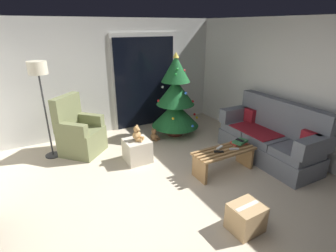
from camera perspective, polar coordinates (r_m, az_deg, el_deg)
ground_plane at (r=3.82m, az=-0.15°, el=-16.52°), size 7.00×7.00×0.00m
wall_back at (r=5.98m, az=-14.72°, el=10.17°), size 5.72×0.12×2.50m
wall_right at (r=5.17m, az=28.97°, el=6.50°), size 0.12×6.00×2.50m
patio_door_frame at (r=6.28m, az=-5.08°, el=9.89°), size 1.60×0.02×2.20m
patio_door_glass at (r=6.27m, az=-5.00°, el=9.41°), size 1.50×0.02×2.10m
couch at (r=5.13m, az=21.69°, el=-2.48°), size 0.83×1.96×1.08m
coffee_table at (r=4.46m, az=12.22°, el=-6.80°), size 1.10×0.40×0.42m
remote_white at (r=4.44m, az=11.33°, el=-4.66°), size 0.16×0.10×0.02m
remote_black at (r=4.29m, az=11.16°, el=-5.58°), size 0.16×0.12×0.02m
remote_silver at (r=4.44m, az=14.41°, el=-4.93°), size 0.16×0.11×0.02m
book_stack at (r=4.66m, az=15.51°, el=-3.46°), size 0.29×0.23×0.07m
cell_phone at (r=4.64m, az=15.58°, el=-3.04°), size 0.10×0.16×0.01m
christmas_tree at (r=5.69m, az=1.65°, el=5.84°), size 1.05×1.05×1.83m
armchair at (r=5.25m, az=-19.00°, el=-1.55°), size 0.97×0.97×1.13m
floor_lamp at (r=5.01m, az=-26.58°, el=9.53°), size 0.32×0.32×1.78m
ottoman at (r=4.77m, az=-6.79°, el=-5.42°), size 0.44×0.44×0.41m
teddy_bear_honey at (r=4.63m, az=-6.84°, el=-1.81°), size 0.21×0.21×0.29m
teddy_bear_chestnut_by_tree at (r=5.58m, az=-3.05°, el=-2.13°), size 0.21×0.21×0.29m
cardboard_box_taped_mid_floor at (r=3.45m, az=16.81°, el=-18.81°), size 0.40×0.35×0.35m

